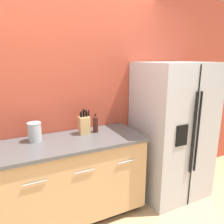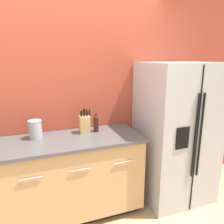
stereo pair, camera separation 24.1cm
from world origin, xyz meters
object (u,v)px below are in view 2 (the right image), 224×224
knife_block (85,124)px  steel_canister (35,129)px  refrigerator (175,132)px  oil_bottle (96,123)px

knife_block → steel_canister: bearing=179.8°
refrigerator → steel_canister: size_ratio=8.01×
refrigerator → oil_bottle: refrigerator is taller
refrigerator → steel_canister: 1.67m
steel_canister → refrigerator: bearing=-6.7°
knife_block → steel_canister: (-0.54, 0.00, -0.01)m
knife_block → oil_bottle: knife_block is taller
oil_bottle → knife_block: bearing=176.0°
refrigerator → oil_bottle: (-0.98, 0.18, 0.17)m
knife_block → steel_canister: knife_block is taller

